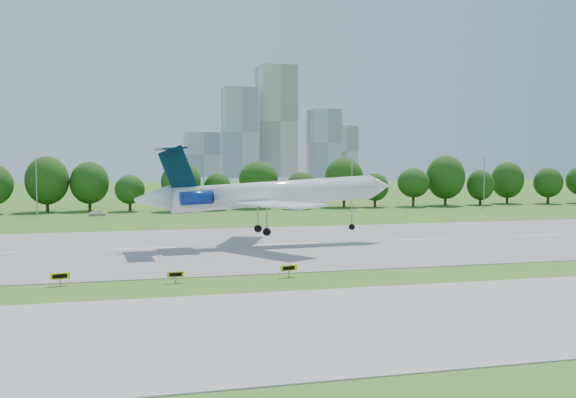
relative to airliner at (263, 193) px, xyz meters
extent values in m
plane|color=#39681B|center=(-16.37, -24.85, -7.20)|extent=(600.00, 600.00, 0.00)
cube|color=gray|center=(-16.37, 0.15, -7.16)|extent=(400.00, 45.00, 0.08)
cube|color=#ADADA8|center=(-16.37, -42.85, -7.16)|extent=(400.00, 23.00, 0.08)
cylinder|color=#382314|center=(-36.37, 67.15, -5.40)|extent=(0.70, 0.70, 3.60)
sphere|color=#1A4010|center=(-36.37, 67.15, -1.00)|extent=(8.40, 8.40, 8.40)
cylinder|color=#382314|center=(3.63, 67.15, -5.40)|extent=(0.70, 0.70, 3.60)
sphere|color=#1A4010|center=(3.63, 67.15, -1.00)|extent=(8.40, 8.40, 8.40)
cylinder|color=#382314|center=(43.63, 67.15, -5.40)|extent=(0.70, 0.70, 3.60)
sphere|color=#1A4010|center=(43.63, 67.15, -1.00)|extent=(8.40, 8.40, 8.40)
cylinder|color=#382314|center=(83.63, 67.15, -5.40)|extent=(0.70, 0.70, 3.60)
sphere|color=#1A4010|center=(83.63, 67.15, -1.00)|extent=(8.40, 8.40, 8.40)
cylinder|color=gray|center=(-36.37, 57.15, -1.20)|extent=(0.24, 0.24, 12.00)
cube|color=gray|center=(-36.37, 57.15, 4.90)|extent=(0.90, 0.25, 0.18)
cylinder|color=gray|center=(-1.37, 57.15, -1.20)|extent=(0.24, 0.24, 12.00)
cube|color=gray|center=(-1.37, 57.15, 4.90)|extent=(0.90, 0.25, 0.18)
cylinder|color=gray|center=(33.63, 57.15, -1.20)|extent=(0.24, 0.24, 12.00)
cube|color=gray|center=(33.63, 57.15, 4.90)|extent=(0.90, 0.25, 0.18)
cylinder|color=gray|center=(68.63, 57.15, -1.20)|extent=(0.24, 0.24, 12.00)
cube|color=gray|center=(68.63, 57.15, 4.90)|extent=(0.90, 0.25, 0.18)
cube|color=#B2B2B7|center=(58.63, 355.15, 23.80)|extent=(22.00, 22.00, 62.00)
cube|color=beige|center=(88.63, 370.15, 32.80)|extent=(26.00, 26.00, 80.00)
cube|color=#B2B2B7|center=(118.63, 350.15, 16.80)|extent=(20.00, 20.00, 48.00)
cube|color=beige|center=(141.63, 375.15, 11.80)|extent=(18.00, 18.00, 38.00)
cube|color=#B2B2B7|center=(35.63, 380.15, 8.80)|extent=(24.00, 24.00, 32.00)
cylinder|color=white|center=(1.82, 0.15, -0.05)|extent=(29.16, 5.68, 4.80)
cone|color=white|center=(17.73, 1.43, 0.74)|extent=(3.50, 3.62, 3.52)
cone|color=white|center=(-14.87, -1.20, -0.50)|extent=(5.03, 3.74, 3.59)
cube|color=white|center=(0.63, -6.70, -1.10)|extent=(10.36, 13.25, 0.48)
cube|color=white|center=(-0.45, 6.72, -1.10)|extent=(8.87, 13.40, 0.48)
cube|color=#042030|center=(-11.61, -0.93, 3.27)|extent=(5.13, 0.89, 6.56)
cube|color=#042030|center=(-12.57, -1.01, 6.01)|extent=(3.81, 9.36, 0.36)
cylinder|color=navy|center=(-9.49, -3.27, -0.34)|extent=(4.26, 2.15, 2.03)
cylinder|color=navy|center=(-9.89, 1.71, -0.34)|extent=(4.26, 2.15, 2.03)
cylinder|color=gray|center=(13.32, 1.07, -3.42)|extent=(0.19, 0.19, 3.37)
cylinder|color=black|center=(13.32, 1.07, -5.10)|extent=(0.89, 0.36, 0.87)
cylinder|color=gray|center=(0.07, -2.12, -3.42)|extent=(0.23, 0.23, 3.37)
cylinder|color=black|center=(0.07, -2.12, -5.10)|extent=(1.09, 0.52, 1.06)
cylinder|color=gray|center=(-0.27, 2.10, -3.42)|extent=(0.23, 0.23, 3.37)
cylinder|color=black|center=(-0.27, 2.10, -5.10)|extent=(1.09, 0.52, 1.06)
cube|color=gray|center=(-24.25, -23.44, -6.82)|extent=(0.13, 0.13, 0.76)
cube|color=yellow|center=(-24.25, -23.44, -6.28)|extent=(1.74, 0.52, 0.60)
cube|color=black|center=(-24.23, -23.56, -6.28)|extent=(1.28, 0.27, 0.38)
cube|color=gray|center=(-13.75, -24.71, -6.85)|extent=(0.10, 0.10, 0.69)
cube|color=yellow|center=(-13.75, -24.71, -6.36)|extent=(1.59, 0.23, 0.54)
cube|color=black|center=(-13.75, -24.82, -6.36)|extent=(1.19, 0.06, 0.35)
cube|color=gray|center=(-2.54, -24.35, -6.82)|extent=(0.13, 0.13, 0.77)
cube|color=yellow|center=(-2.54, -24.35, -6.27)|extent=(1.76, 0.60, 0.61)
cube|color=black|center=(-2.51, -24.46, -6.27)|extent=(1.29, 0.33, 0.39)
imported|color=white|center=(-24.21, 55.53, -6.60)|extent=(3.82, 2.49, 1.21)
camera|label=1|loc=(-18.22, -85.85, 4.39)|focal=40.00mm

